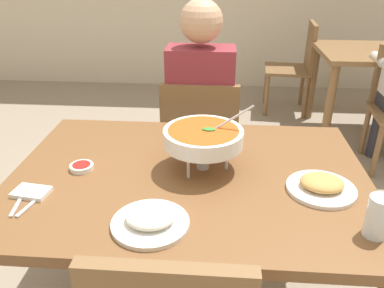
% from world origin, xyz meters
% --- Properties ---
extents(dining_table_main, '(1.34, 0.95, 0.76)m').
position_xyz_m(dining_table_main, '(0.00, 0.00, 0.66)').
color(dining_table_main, brown).
rests_on(dining_table_main, ground_plane).
extents(chair_diner_main, '(0.44, 0.44, 0.90)m').
position_xyz_m(chair_diner_main, '(-0.00, 0.76, 0.51)').
color(chair_diner_main, brown).
rests_on(chair_diner_main, ground_plane).
extents(diner_main, '(0.40, 0.45, 1.31)m').
position_xyz_m(diner_main, '(0.00, 0.80, 0.75)').
color(diner_main, '#2D2D38').
rests_on(diner_main, ground_plane).
extents(curry_bowl, '(0.33, 0.30, 0.26)m').
position_xyz_m(curry_bowl, '(0.05, 0.05, 0.89)').
color(curry_bowl, silver).
rests_on(curry_bowl, dining_table_main).
extents(rice_plate, '(0.24, 0.24, 0.06)m').
position_xyz_m(rice_plate, '(-0.09, -0.32, 0.78)').
color(rice_plate, white).
rests_on(rice_plate, dining_table_main).
extents(appetizer_plate, '(0.24, 0.24, 0.06)m').
position_xyz_m(appetizer_plate, '(0.47, -0.08, 0.78)').
color(appetizer_plate, white).
rests_on(appetizer_plate, dining_table_main).
extents(sauce_dish, '(0.09, 0.09, 0.02)m').
position_xyz_m(sauce_dish, '(-0.41, -0.00, 0.77)').
color(sauce_dish, white).
rests_on(sauce_dish, dining_table_main).
extents(napkin_folded, '(0.13, 0.10, 0.02)m').
position_xyz_m(napkin_folded, '(-0.53, -0.18, 0.77)').
color(napkin_folded, white).
rests_on(napkin_folded, dining_table_main).
extents(fork_utensil, '(0.04, 0.17, 0.01)m').
position_xyz_m(fork_utensil, '(-0.55, -0.23, 0.77)').
color(fork_utensil, silver).
rests_on(fork_utensil, dining_table_main).
extents(spoon_utensil, '(0.05, 0.17, 0.01)m').
position_xyz_m(spoon_utensil, '(-0.50, -0.23, 0.77)').
color(spoon_utensil, silver).
rests_on(spoon_utensil, dining_table_main).
extents(drink_glass, '(0.07, 0.07, 0.13)m').
position_xyz_m(drink_glass, '(0.57, -0.31, 0.82)').
color(drink_glass, silver).
rests_on(drink_glass, dining_table_main).
extents(dining_table_far, '(1.00, 0.80, 0.76)m').
position_xyz_m(dining_table_far, '(1.44, 2.14, 0.63)').
color(dining_table_far, brown).
rests_on(dining_table_far, ground_plane).
extents(chair_bg_right, '(0.47, 0.47, 0.90)m').
position_xyz_m(chair_bg_right, '(0.87, 2.66, 0.51)').
color(chair_bg_right, brown).
rests_on(chair_bg_right, ground_plane).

